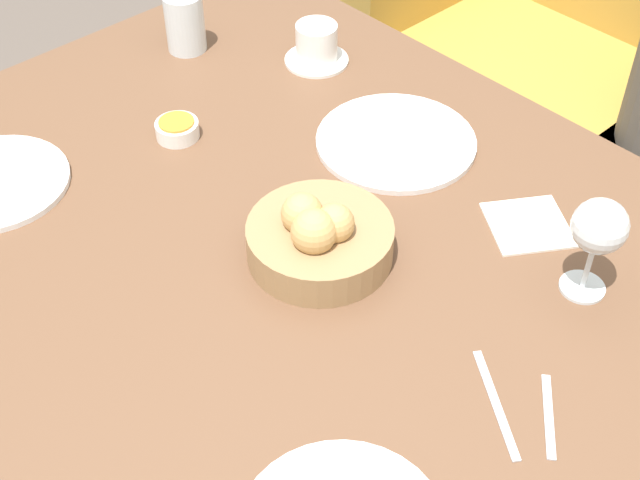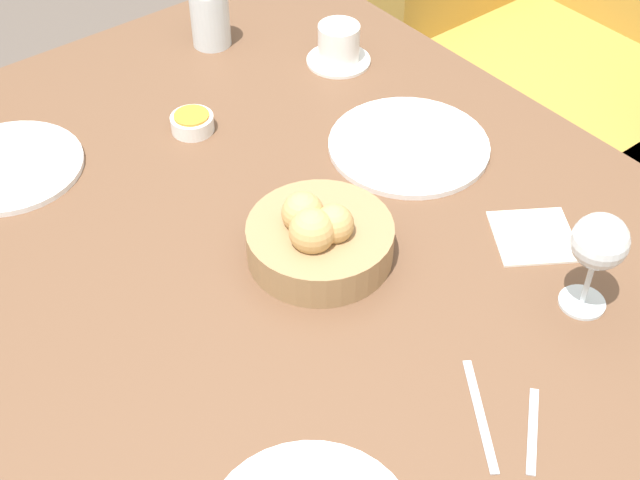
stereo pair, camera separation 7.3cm
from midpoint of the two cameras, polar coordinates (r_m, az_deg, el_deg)
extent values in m
cube|color=brown|center=(1.31, -2.50, -1.20)|extent=(1.47, 1.09, 0.03)
cube|color=brown|center=(2.19, -4.20, 7.63)|extent=(0.06, 0.06, 0.68)
cube|color=#B28938|center=(2.61, 6.65, 13.22)|extent=(0.14, 0.70, 0.63)
cylinder|color=#99754C|center=(1.27, -1.65, -0.13)|extent=(0.21, 0.21, 0.05)
sphere|color=tan|center=(1.23, -0.76, 1.03)|extent=(0.06, 0.06, 0.06)
sphere|color=tan|center=(1.25, -2.87, 1.68)|extent=(0.06, 0.06, 0.06)
sphere|color=tan|center=(1.22, -2.12, 0.49)|extent=(0.06, 0.06, 0.06)
cylinder|color=white|center=(1.49, 3.48, 6.28)|extent=(0.27, 0.27, 0.01)
cylinder|color=silver|center=(1.73, -9.88, 13.53)|extent=(0.07, 0.07, 0.11)
cylinder|color=silver|center=(1.28, 14.87, -2.98)|extent=(0.06, 0.06, 0.00)
cylinder|color=silver|center=(1.26, 15.20, -1.72)|extent=(0.01, 0.01, 0.07)
sphere|color=silver|center=(1.20, 15.84, 0.81)|extent=(0.08, 0.08, 0.08)
cylinder|color=white|center=(1.70, -1.48, 11.41)|extent=(0.12, 0.12, 0.01)
cylinder|color=white|center=(1.68, -1.50, 12.51)|extent=(0.08, 0.08, 0.07)
cylinder|color=white|center=(1.52, -10.49, 6.92)|extent=(0.07, 0.07, 0.03)
cylinder|color=#C67F28|center=(1.51, -10.57, 7.40)|extent=(0.06, 0.06, 0.00)
cube|color=#B7B7BC|center=(1.13, 9.35, -10.35)|extent=(0.14, 0.10, 0.00)
cube|color=#B7B7BC|center=(1.13, 12.61, -10.99)|extent=(0.09, 0.10, 0.00)
cube|color=silver|center=(1.36, 11.68, 0.91)|extent=(0.16, 0.16, 0.00)
camera|label=1|loc=(0.04, -91.65, -1.57)|focal=50.00mm
camera|label=2|loc=(0.04, 88.35, 1.57)|focal=50.00mm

